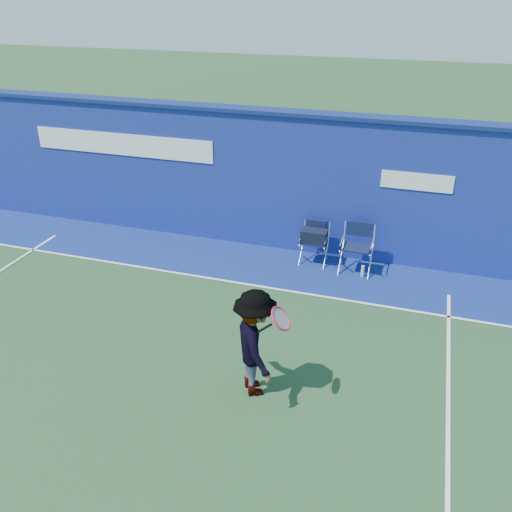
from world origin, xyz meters
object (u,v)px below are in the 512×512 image
(directors_chair_right, at_px, (356,258))
(tennis_player, at_px, (255,343))
(directors_chair_left, at_px, (314,246))
(water_bottle, at_px, (363,271))

(directors_chair_right, height_order, tennis_player, tennis_player)
(directors_chair_left, distance_m, directors_chair_right, 0.93)
(directors_chair_right, bearing_deg, tennis_player, -101.63)
(directors_chair_right, relative_size, tennis_player, 0.61)
(tennis_player, bearing_deg, directors_chair_left, 90.81)
(directors_chair_left, relative_size, directors_chair_right, 0.89)
(directors_chair_left, distance_m, tennis_player, 4.31)
(water_bottle, xyz_separation_m, tennis_player, (-1.04, -3.99, 0.72))
(water_bottle, bearing_deg, directors_chair_right, 136.24)
(directors_chair_left, bearing_deg, water_bottle, -15.34)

